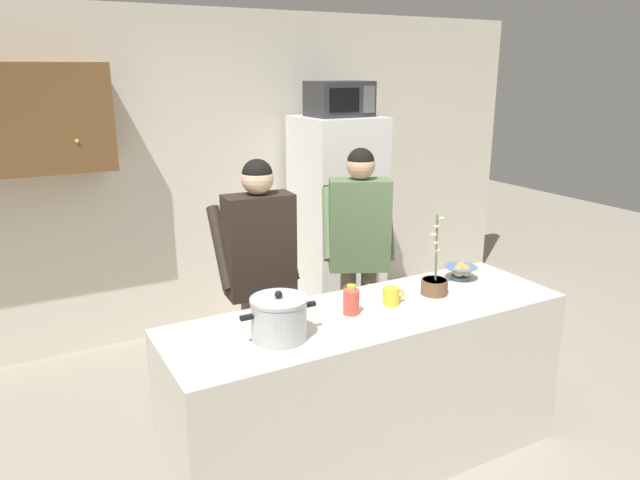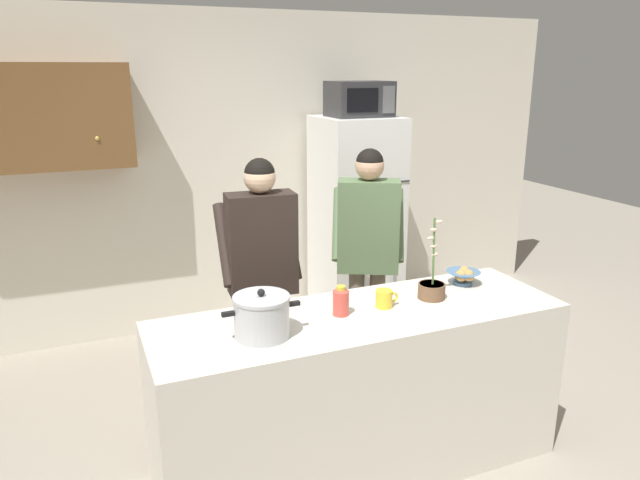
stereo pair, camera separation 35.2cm
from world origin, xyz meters
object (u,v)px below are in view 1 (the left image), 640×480
object	(u,v)px
person_near_pot	(259,259)
coffee_mug	(392,296)
person_by_sink	(359,237)
potted_orchid	(434,282)
cooking_pot	(279,318)
bottle_near_edge	(351,300)
microwave	(339,99)
bread_bowl	(461,271)
refrigerator	(337,221)

from	to	relation	value
person_near_pot	coffee_mug	xyz separation A→B (m)	(0.44, -0.78, -0.05)
person_by_sink	potted_orchid	size ratio (longest dim) A/B	3.59
cooking_pot	potted_orchid	world-z (taller)	potted_orchid
person_near_pot	coffee_mug	size ratio (longest dim) A/B	12.52
person_by_sink	bottle_near_edge	distance (m)	1.10
microwave	bottle_near_edge	xyz separation A→B (m)	(-0.99, -1.81, -0.91)
coffee_mug	bottle_near_edge	size ratio (longest dim) A/B	0.83
person_by_sink	bread_bowl	bearing A→B (deg)	-73.34
person_near_pot	refrigerator	bearing A→B (deg)	41.90
microwave	person_by_sink	distance (m)	1.32
refrigerator	cooking_pot	bearing A→B (deg)	-126.90
bottle_near_edge	cooking_pot	bearing A→B (deg)	-168.92
refrigerator	person_near_pot	xyz separation A→B (m)	(-1.17, -1.05, 0.14)
coffee_mug	cooking_pot	bearing A→B (deg)	-172.60
bread_bowl	person_near_pot	bearing A→B (deg)	147.62
refrigerator	bottle_near_edge	world-z (taller)	refrigerator
person_near_pot	cooking_pot	size ratio (longest dim) A/B	4.29
person_near_pot	bottle_near_edge	world-z (taller)	person_near_pot
microwave	cooking_pot	xyz separation A→B (m)	(-1.44, -1.89, -0.89)
microwave	bread_bowl	world-z (taller)	microwave
coffee_mug	microwave	bearing A→B (deg)	67.99
person_near_pot	coffee_mug	bearing A→B (deg)	-60.68
microwave	person_near_pot	world-z (taller)	microwave
refrigerator	bread_bowl	xyz separation A→B (m)	(-0.13, -1.70, 0.09)
coffee_mug	bread_bowl	world-z (taller)	bread_bowl
person_near_pot	potted_orchid	xyz separation A→B (m)	(0.74, -0.77, -0.03)
refrigerator	person_by_sink	size ratio (longest dim) A/B	1.08
microwave	person_by_sink	size ratio (longest dim) A/B	0.29
person_near_pot	bottle_near_edge	xyz separation A→B (m)	(0.18, -0.78, -0.02)
refrigerator	person_by_sink	xyz separation A→B (m)	(-0.36, -0.92, 0.14)
person_by_sink	bottle_near_edge	world-z (taller)	person_by_sink
person_by_sink	bread_bowl	world-z (taller)	person_by_sink
refrigerator	bread_bowl	world-z (taller)	refrigerator
bread_bowl	microwave	bearing A→B (deg)	85.48
bread_bowl	cooking_pot	bearing A→B (deg)	-170.63
coffee_mug	potted_orchid	world-z (taller)	potted_orchid
person_near_pot	bottle_near_edge	bearing A→B (deg)	-77.10
coffee_mug	potted_orchid	distance (m)	0.30
refrigerator	cooking_pot	xyz separation A→B (m)	(-1.44, -1.92, 0.14)
refrigerator	person_by_sink	bearing A→B (deg)	-111.53
potted_orchid	coffee_mug	bearing A→B (deg)	-177.87
person_near_pot	person_by_sink	xyz separation A→B (m)	(0.80, 0.12, 0.00)
person_by_sink	microwave	bearing A→B (deg)	67.99
microwave	bread_bowl	xyz separation A→B (m)	(-0.13, -1.68, -0.94)
cooking_pot	person_by_sink	bearing A→B (deg)	42.72
cooking_pot	coffee_mug	xyz separation A→B (m)	(0.71, 0.09, -0.06)
bottle_near_edge	coffee_mug	bearing A→B (deg)	0.83
bread_bowl	potted_orchid	world-z (taller)	potted_orchid
cooking_pot	bottle_near_edge	world-z (taller)	cooking_pot
refrigerator	coffee_mug	bearing A→B (deg)	-111.77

